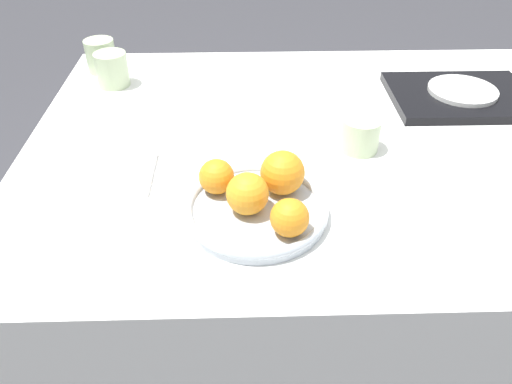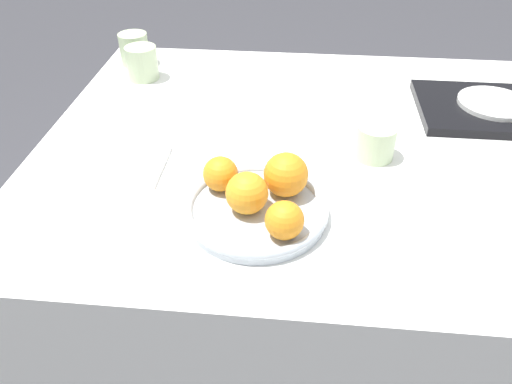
% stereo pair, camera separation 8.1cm
% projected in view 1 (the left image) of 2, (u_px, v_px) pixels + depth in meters
% --- Properties ---
extents(ground_plane, '(12.00, 12.00, 0.00)m').
position_uv_depth(ground_plane, '(303.00, 348.00, 1.49)').
color(ground_plane, '#38383D').
extents(table, '(1.23, 0.93, 0.73)m').
position_uv_depth(table, '(312.00, 261.00, 1.27)').
color(table, white).
rests_on(table, ground_plane).
extents(fruit_platter, '(0.24, 0.24, 0.03)m').
position_uv_depth(fruit_platter, '(256.00, 210.00, 0.83)').
color(fruit_platter, '#B2BCC6').
rests_on(fruit_platter, table).
extents(orange_0, '(0.07, 0.07, 0.07)m').
position_uv_depth(orange_0, '(247.00, 194.00, 0.80)').
color(orange_0, orange).
rests_on(orange_0, fruit_platter).
extents(orange_1, '(0.08, 0.08, 0.08)m').
position_uv_depth(orange_1, '(282.00, 173.00, 0.84)').
color(orange_1, orange).
rests_on(orange_1, fruit_platter).
extents(orange_2, '(0.06, 0.06, 0.06)m').
position_uv_depth(orange_2, '(290.00, 218.00, 0.76)').
color(orange_2, orange).
rests_on(orange_2, fruit_platter).
extents(orange_3, '(0.06, 0.06, 0.06)m').
position_uv_depth(orange_3, '(217.00, 177.00, 0.85)').
color(orange_3, orange).
rests_on(orange_3, fruit_platter).
extents(serving_tray, '(0.33, 0.24, 0.02)m').
position_uv_depth(serving_tray, '(461.00, 96.00, 1.17)').
color(serving_tray, black).
rests_on(serving_tray, table).
extents(side_plate, '(0.16, 0.16, 0.01)m').
position_uv_depth(side_plate, '(463.00, 90.00, 1.16)').
color(side_plate, silver).
rests_on(side_plate, serving_tray).
extents(cup_0, '(0.08, 0.08, 0.08)m').
position_uv_depth(cup_0, '(101.00, 56.00, 1.28)').
color(cup_0, '#B7CC9E').
rests_on(cup_0, table).
extents(cup_1, '(0.08, 0.08, 0.08)m').
position_uv_depth(cup_1, '(112.00, 69.00, 1.22)').
color(cup_1, '#B7CC9E').
rests_on(cup_1, table).
extents(cup_2, '(0.08, 0.08, 0.07)m').
position_uv_depth(cup_2, '(360.00, 135.00, 0.99)').
color(cup_2, '#B7CC9E').
rests_on(cup_2, table).
extents(napkin, '(0.14, 0.14, 0.01)m').
position_uv_depth(napkin, '(114.00, 174.00, 0.93)').
color(napkin, white).
rests_on(napkin, table).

